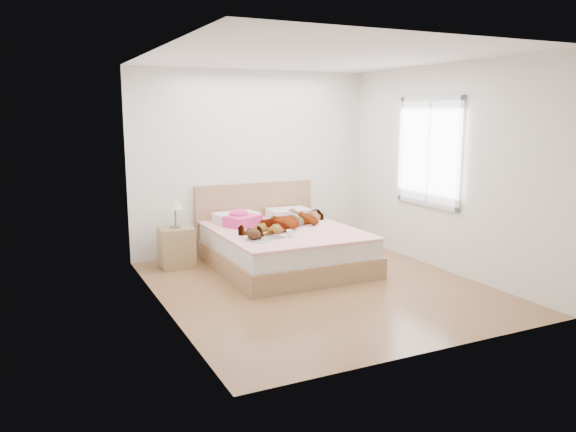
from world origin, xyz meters
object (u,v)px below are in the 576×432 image
object	(u,v)px
bed	(282,245)
phone	(242,213)
magazine	(267,238)
plush_toy	(253,234)
coffee_mug	(290,233)
nightstand	(176,244)
woman	(288,219)
towel	(242,219)

from	to	relation	value
bed	phone	bearing A→B (deg)	132.20
magazine	plush_toy	bearing A→B (deg)	171.14
phone	bed	size ratio (longest dim) A/B	0.04
coffee_mug	nightstand	distance (m)	1.58
phone	magazine	xyz separation A→B (m)	(-0.05, -0.94, -0.15)
woman	phone	size ratio (longest dim) A/B	19.01
towel	coffee_mug	xyz separation A→B (m)	(0.28, -0.90, -0.05)
towel	magazine	distance (m)	0.87
phone	bed	xyz separation A→B (m)	(0.39, -0.43, -0.39)
phone	coffee_mug	bearing A→B (deg)	-104.65
woman	towel	distance (m)	0.63
coffee_mug	nightstand	xyz separation A→B (m)	(-1.12, 1.09, -0.25)
bed	magazine	distance (m)	0.72
phone	plush_toy	world-z (taller)	phone
woman	towel	size ratio (longest dim) A/B	2.94
magazine	bed	bearing A→B (deg)	49.35
bed	plush_toy	bearing A→B (deg)	-141.22
bed	magazine	xyz separation A→B (m)	(-0.44, -0.51, 0.24)
towel	plush_toy	bearing A→B (deg)	-102.04
bed	plush_toy	world-z (taller)	bed
phone	nightstand	world-z (taller)	nightstand
phone	coffee_mug	distance (m)	1.01
bed	magazine	bearing A→B (deg)	-130.65
phone	nightstand	distance (m)	0.96
bed	nightstand	size ratio (longest dim) A/B	2.25
towel	nightstand	xyz separation A→B (m)	(-0.85, 0.19, -0.30)
magazine	plush_toy	distance (m)	0.18
plush_toy	woman	bearing A→B (deg)	35.91
plush_toy	phone	bearing A→B (deg)	76.77
phone	plush_toy	xyz separation A→B (m)	(-0.22, -0.92, -0.09)
towel	magazine	bearing A→B (deg)	-90.91
woman	nightstand	xyz separation A→B (m)	(-1.38, 0.51, -0.31)
towel	woman	bearing A→B (deg)	-31.19
magazine	nightstand	distance (m)	1.36
plush_toy	nightstand	bearing A→B (deg)	123.01
magazine	nightstand	bearing A→B (deg)	128.35
towel	magazine	size ratio (longest dim) A/B	1.03
bed	towel	distance (m)	0.64
woman	coffee_mug	size ratio (longest dim) A/B	12.96
magazine	nightstand	xyz separation A→B (m)	(-0.83, 1.05, -0.21)
nightstand	phone	bearing A→B (deg)	-7.10
woman	phone	bearing A→B (deg)	-157.15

